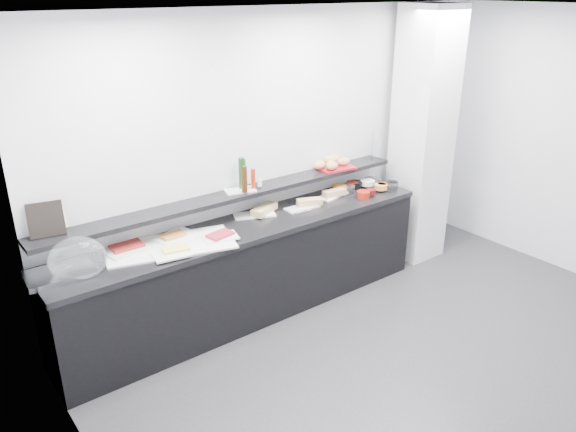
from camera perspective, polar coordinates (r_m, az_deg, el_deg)
ground at (r=4.78m, az=15.57°, el=-15.31°), size 5.00×5.00×0.00m
back_wall at (r=5.43m, az=0.27°, el=6.29°), size 5.00×0.02×2.70m
ceiling at (r=3.83m, az=19.95°, el=18.81°), size 5.00×5.00×0.00m
column at (r=6.20m, az=13.47°, el=7.74°), size 0.50×0.50×2.70m
buffet_cabinet at (r=5.17m, az=-3.90°, el=-5.70°), size 3.60×0.60×0.85m
counter_top at (r=4.97m, az=-4.04°, el=-1.12°), size 3.62×0.62×0.05m
wall_shelf at (r=5.02m, az=-5.22°, el=2.19°), size 3.60×0.25×0.04m
cloche_base at (r=4.41m, az=-22.16°, el=-5.45°), size 0.50×0.35×0.04m
cloche_dome at (r=4.33m, az=-20.58°, el=-4.15°), size 0.48×0.39×0.34m
linen_runner at (r=4.64m, az=-11.90°, el=-2.94°), size 1.11×0.74×0.01m
platter_meat_a at (r=4.61m, az=-16.03°, el=-3.36°), size 0.35×0.27×0.01m
food_meat_a at (r=4.64m, az=-16.06°, el=-2.94°), size 0.25×0.16×0.02m
platter_salmon at (r=4.76m, az=-11.39°, el=-2.02°), size 0.37×0.29×0.01m
food_salmon at (r=4.74m, az=-11.63°, el=-1.93°), size 0.20×0.14×0.02m
platter_cheese at (r=4.45m, az=-11.77°, el=-3.87°), size 0.30×0.22×0.01m
food_cheese at (r=4.50m, az=-11.36°, el=-3.27°), size 0.23×0.17×0.02m
platter_meat_b at (r=4.69m, az=-6.85°, el=-2.13°), size 0.32×0.25×0.01m
food_meat_b at (r=4.69m, az=-6.91°, el=-1.89°), size 0.23×0.17×0.02m
sandwich_plate_left at (r=5.15m, az=-3.44°, el=0.12°), size 0.41×0.29×0.01m
sandwich_food_left at (r=5.17m, az=-2.43°, el=0.69°), size 0.32×0.22×0.06m
tongs_left at (r=5.13m, az=-2.31°, el=0.23°), size 0.14×0.09×0.01m
sandwich_plate_mid at (r=5.31m, az=1.44°, el=0.86°), size 0.34×0.16×0.01m
sandwich_food_mid at (r=5.34m, az=2.18°, el=1.44°), size 0.26×0.18×0.06m
tongs_mid at (r=5.18m, az=1.64°, el=0.46°), size 0.16×0.02×0.01m
sandwich_plate_right at (r=5.63m, az=4.53°, el=2.11°), size 0.38×0.23×0.01m
sandwich_food_right at (r=5.60m, az=4.73°, el=2.37°), size 0.25×0.12×0.06m
tongs_right at (r=5.51m, az=4.01°, el=1.76°), size 0.14×0.09×0.01m
bowl_glass_fruit at (r=5.73m, az=5.87°, el=2.72°), size 0.23×0.23×0.07m
fill_glass_fruit at (r=5.74m, az=5.27°, el=2.88°), size 0.16×0.16×0.05m
bowl_black_jam at (r=5.88m, az=6.84°, el=3.17°), size 0.16×0.16×0.07m
fill_black_jam at (r=5.86m, az=6.53°, el=3.24°), size 0.13×0.13×0.05m
bowl_glass_cream at (r=5.99m, az=8.55°, el=3.46°), size 0.20×0.20×0.07m
fill_glass_cream at (r=5.92m, az=8.08°, el=3.38°), size 0.19×0.19×0.05m
bowl_red_jam at (r=5.61m, az=7.66°, el=2.17°), size 0.15×0.15×0.07m
fill_red_jam at (r=5.66m, az=8.42°, el=2.45°), size 0.10×0.10×0.05m
bowl_glass_salmon at (r=5.87m, az=10.34°, el=2.93°), size 0.18×0.18×0.07m
fill_glass_salmon at (r=5.82m, az=9.41°, el=2.95°), size 0.17×0.17×0.05m
bowl_black_fruit at (r=5.93m, az=10.49°, el=3.14°), size 0.14×0.14×0.07m
fill_black_fruit at (r=5.85m, az=9.54°, el=3.05°), size 0.10×0.10×0.05m
framed_print at (r=4.44m, az=-23.39°, el=-0.32°), size 0.26×0.12×0.26m
print_art at (r=4.49m, az=-22.89°, el=0.01°), size 0.21×0.09×0.22m
condiment_tray at (r=5.04m, az=-4.89°, el=2.61°), size 0.30×0.23×0.01m
bottle_green_a at (r=5.05m, az=-4.59°, el=4.30°), size 0.07×0.07×0.26m
bottle_brown at (r=4.94m, az=-4.46°, el=3.75°), size 0.06×0.06×0.24m
bottle_green_b at (r=5.04m, az=-4.72°, el=4.37°), size 0.06×0.06×0.28m
bottle_hot at (r=5.04m, az=-3.55°, el=3.82°), size 0.05×0.05×0.18m
shaker_salt at (r=5.11m, az=-2.86°, el=3.44°), size 0.04×0.04×0.07m
shaker_pepper at (r=5.10m, az=-2.97°, el=3.40°), size 0.03×0.03×0.07m
bread_tray at (r=5.67m, az=4.84°, el=4.92°), size 0.39×0.30×0.02m
bread_roll_n at (r=5.74m, az=4.29°, el=5.71°), size 0.13×0.08×0.08m
bread_roll_ne at (r=5.78m, az=4.71°, el=5.80°), size 0.17×0.12×0.08m
bread_roll_sw at (r=5.56m, az=4.53°, el=5.12°), size 0.17×0.14×0.08m
bread_roll_s at (r=5.58m, az=4.35°, el=5.21°), size 0.15×0.12×0.08m
bread_roll_midw at (r=5.57m, az=3.20°, el=5.20°), size 0.16×0.11×0.08m
bread_roll_mide at (r=5.70m, az=5.66°, el=5.54°), size 0.16×0.11×0.08m
carafe at (r=6.04m, az=8.98°, el=7.22°), size 0.13×0.13×0.30m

